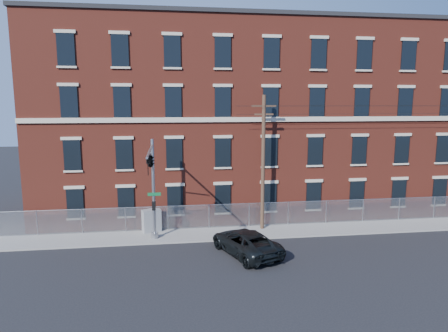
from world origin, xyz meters
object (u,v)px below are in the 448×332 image
object	(u,v)px
traffic_signal_mast	(151,170)
utility_cabinet	(152,221)
utility_pole_near	(263,160)
pickup_truck	(246,242)

from	to	relation	value
traffic_signal_mast	utility_cabinet	size ratio (longest dim) A/B	4.21
traffic_signal_mast	utility_cabinet	distance (m)	5.86
utility_pole_near	utility_cabinet	bearing A→B (deg)	177.23
traffic_signal_mast	utility_pole_near	xyz separation A→B (m)	(8.00, 3.42, -0.05)
pickup_truck	utility_cabinet	size ratio (longest dim) A/B	3.35
traffic_signal_mast	pickup_truck	world-z (taller)	traffic_signal_mast
pickup_truck	utility_cabinet	distance (m)	7.90
utility_pole_near	utility_cabinet	xyz separation A→B (m)	(-8.27, 0.40, -4.39)
traffic_signal_mast	pickup_truck	bearing A→B (deg)	-11.36
utility_cabinet	traffic_signal_mast	bearing A→B (deg)	-105.75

